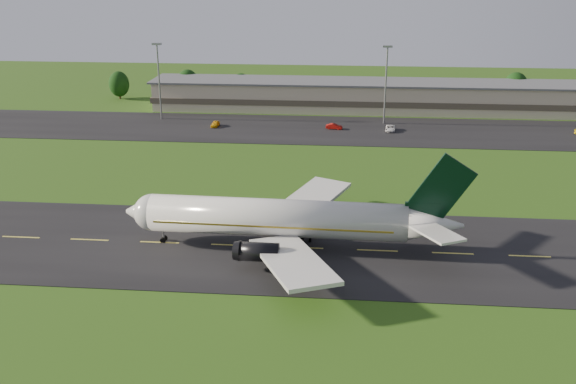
# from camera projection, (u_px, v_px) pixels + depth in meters

# --- Properties ---
(ground) EXTENTS (360.00, 360.00, 0.00)m
(ground) POSITION_uv_depth(u_px,v_px,m) (377.00, 251.00, 94.98)
(ground) COLOR #284511
(ground) RESTS_ON ground
(taxiway) EXTENTS (220.00, 30.00, 0.10)m
(taxiway) POSITION_uv_depth(u_px,v_px,m) (377.00, 251.00, 94.96)
(taxiway) COLOR black
(taxiway) RESTS_ON ground
(apron) EXTENTS (260.00, 30.00, 0.10)m
(apron) POSITION_uv_depth(u_px,v_px,m) (365.00, 131.00, 162.43)
(apron) COLOR black
(apron) RESTS_ON ground
(airliner) EXTENTS (51.28, 42.17, 15.57)m
(airliner) POSITION_uv_depth(u_px,v_px,m) (283.00, 219.00, 94.56)
(airliner) COLOR silver
(airliner) RESTS_ON ground
(terminal) EXTENTS (145.00, 16.00, 8.40)m
(terminal) POSITION_uv_depth(u_px,v_px,m) (386.00, 97.00, 183.22)
(terminal) COLOR #C6B597
(terminal) RESTS_ON ground
(light_mast_west) EXTENTS (2.40, 1.20, 20.35)m
(light_mast_west) POSITION_uv_depth(u_px,v_px,m) (159.00, 72.00, 170.22)
(light_mast_west) COLOR gray
(light_mast_west) RESTS_ON ground
(light_mast_centre) EXTENTS (2.40, 1.20, 20.35)m
(light_mast_centre) POSITION_uv_depth(u_px,v_px,m) (386.00, 75.00, 165.21)
(light_mast_centre) COLOR gray
(light_mast_centre) RESTS_ON ground
(tree_line) EXTENTS (193.70, 9.48, 10.04)m
(tree_line) POSITION_uv_depth(u_px,v_px,m) (454.00, 89.00, 190.08)
(tree_line) COLOR black
(tree_line) RESTS_ON ground
(service_vehicle_a) EXTENTS (1.94, 4.31, 1.44)m
(service_vehicle_a) POSITION_uv_depth(u_px,v_px,m) (215.00, 124.00, 165.90)
(service_vehicle_a) COLOR #EAAA0D
(service_vehicle_a) RESTS_ON apron
(service_vehicle_b) EXTENTS (4.36, 2.07, 1.38)m
(service_vehicle_b) POSITION_uv_depth(u_px,v_px,m) (334.00, 126.00, 163.41)
(service_vehicle_b) COLOR maroon
(service_vehicle_b) RESTS_ON apron
(service_vehicle_c) EXTENTS (2.72, 5.17, 1.39)m
(service_vehicle_c) POSITION_uv_depth(u_px,v_px,m) (390.00, 128.00, 161.63)
(service_vehicle_c) COLOR silver
(service_vehicle_c) RESTS_ON apron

